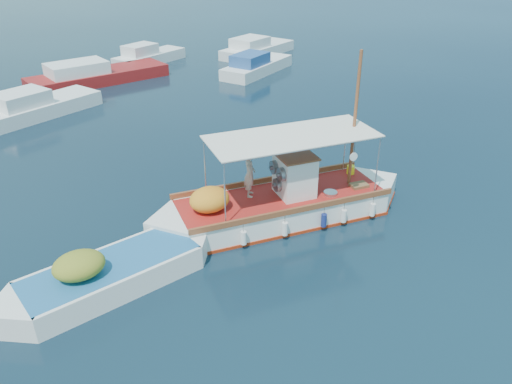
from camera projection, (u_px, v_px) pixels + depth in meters
ground at (277, 221)px, 18.38m from camera, size 160.00×160.00×0.00m
fishing_caique at (280, 205)px, 18.35m from camera, size 10.00×3.80×6.16m
dinghy at (110, 276)px, 14.89m from camera, size 7.08×2.83×1.75m
bg_boat_nw at (36, 107)px, 28.52m from camera, size 7.23×4.93×1.80m
bg_boat_n at (94, 76)px, 34.58m from camera, size 9.83×4.15×1.80m
bg_boat_ne at (256, 67)px, 36.89m from camera, size 7.06×5.19×1.80m
bg_boat_e at (256, 49)px, 42.16m from camera, size 7.72×5.29×1.80m
bg_boat_far_n at (148, 57)px, 39.62m from camera, size 6.43×4.36×1.80m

